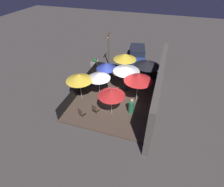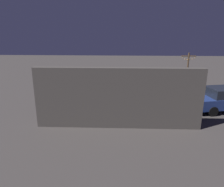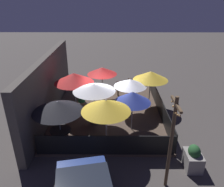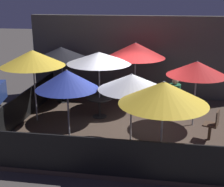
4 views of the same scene
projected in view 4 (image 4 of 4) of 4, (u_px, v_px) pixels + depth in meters
name	position (u px, v px, depth m)	size (l,w,h in m)	color
ground_plane	(134.00, 129.00, 10.16)	(60.00, 60.00, 0.00)	#423D3A
patio_deck	(134.00, 127.00, 10.14)	(7.57, 6.12, 0.12)	#47382D
building_wall	(142.00, 58.00, 12.75)	(9.17, 0.36, 3.42)	#4C4742
fence_front	(122.00, 158.00, 7.14)	(7.37, 0.05, 0.95)	black
fence_side_left	(24.00, 106.00, 10.55)	(0.05, 5.92, 0.95)	black
patio_umbrella_0	(99.00, 58.00, 10.28)	(2.15, 2.15, 2.27)	#B2B2B7
patio_umbrella_1	(61.00, 53.00, 11.93)	(2.20, 2.20, 2.17)	#B2B2B7
patio_umbrella_2	(132.00, 82.00, 8.37)	(1.84, 1.84, 2.04)	#B2B2B7
patio_umbrella_3	(136.00, 50.00, 11.20)	(2.16, 2.16, 2.44)	#B2B2B7
patio_umbrella_4	(197.00, 68.00, 9.64)	(1.89, 1.89, 2.12)	#B2B2B7
patio_umbrella_5	(164.00, 93.00, 7.03)	(2.06, 2.06, 2.21)	#B2B2B7
patio_umbrella_6	(33.00, 58.00, 9.95)	(2.07, 2.07, 2.40)	#B2B2B7
patio_umbrella_7	(67.00, 80.00, 8.67)	(1.79, 1.79, 2.09)	#B2B2B7
dining_table_0	(100.00, 101.00, 10.73)	(0.89, 0.89, 0.71)	black
dining_table_1	(63.00, 86.00, 12.32)	(0.95, 0.95, 0.76)	black
patio_chair_0	(213.00, 124.00, 8.98)	(0.51, 0.51, 0.93)	#4C3828
patron_0	(174.00, 96.00, 11.37)	(0.56, 0.56, 1.23)	#236642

